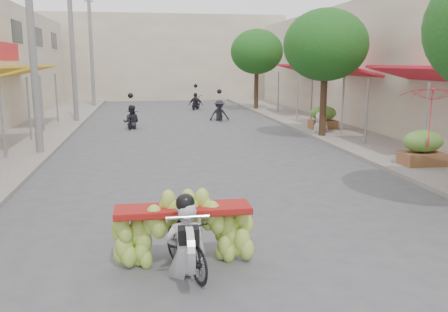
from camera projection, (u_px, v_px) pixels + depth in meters
sidewalk_left at (14, 141)px, 18.72m from camera, size 4.00×60.00×0.12m
sidewalk_right at (348, 132)px, 20.98m from camera, size 4.00×60.00×0.12m
far_building at (165, 58)px, 41.44m from camera, size 20.00×6.00×7.00m
utility_pole_mid at (31, 33)px, 15.31m from camera, size 0.60×0.24×8.00m
utility_pole_far at (72, 44)px, 24.02m from camera, size 0.60×0.24×8.00m
utility_pole_back at (91, 49)px, 32.73m from camera, size 0.60×0.24×8.00m
street_tree_mid at (326, 45)px, 19.03m from camera, size 3.40×3.40×5.25m
street_tree_far at (257, 52)px, 30.64m from camera, size 3.40×3.40×5.25m
produce_crate_mid at (423, 145)px, 13.95m from camera, size 1.20×0.88×1.16m
produce_crate_far at (323, 116)px, 21.69m from camera, size 1.20×0.88×1.16m
banana_motorbike at (184, 225)px, 7.11m from camera, size 2.20×1.78×2.10m
market_umbrella at (434, 85)px, 13.07m from camera, size 2.17×2.17×1.77m
pedestrian at (322, 112)px, 20.66m from camera, size 0.95×0.69×1.75m
bg_motorbike_a at (131, 112)px, 22.43m from camera, size 0.86×1.49×1.95m
bg_motorbike_b at (219, 105)px, 25.58m from camera, size 1.06×1.72×1.95m
bg_motorbike_c at (196, 98)px, 31.68m from camera, size 1.17×1.76×1.95m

